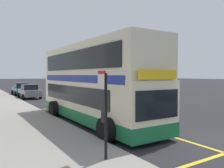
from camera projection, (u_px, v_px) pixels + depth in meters
ground_plane at (33, 92)px, 35.82m from camera, size 260.00×260.00×0.00m
double_decker_bus at (93, 86)px, 12.91m from camera, size 3.14×10.65×4.40m
bus_bay_markings at (96, 123)px, 12.68m from camera, size 3.11×13.64×0.01m
bus_stop_sign at (105, 107)px, 6.87m from camera, size 0.09×0.51×2.70m
parked_car_teal_behind at (21, 89)px, 30.43m from camera, size 2.09×4.20×1.62m
parked_car_teal_kerbside at (80, 88)px, 32.65m from camera, size 2.09×4.20×1.62m
parked_car_grey_far at (29, 91)px, 26.01m from camera, size 2.09×4.20×1.62m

